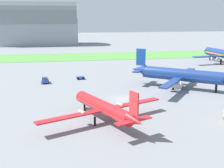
{
  "coord_description": "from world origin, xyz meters",
  "views": [
    {
      "loc": [
        -13.91,
        -63.36,
        18.98
      ],
      "look_at": [
        -1.8,
        3.3,
        3.0
      ],
      "focal_mm": 45.52,
      "sensor_mm": 36.0,
      "label": 1
    }
  ],
  "objects_px": {
    "airplane_midfield_jet": "(180,75)",
    "airplane_foreground_turboprop": "(104,107)",
    "pushback_tug_by_runway": "(45,80)",
    "baggage_cart_near_gate": "(80,77)"
  },
  "relations": [
    {
      "from": "airplane_midfield_jet",
      "to": "baggage_cart_near_gate",
      "type": "distance_m",
      "value": 30.71
    },
    {
      "from": "baggage_cart_near_gate",
      "to": "pushback_tug_by_runway",
      "type": "relative_size",
      "value": 0.69
    },
    {
      "from": "airplane_midfield_jet",
      "to": "airplane_foreground_turboprop",
      "type": "relative_size",
      "value": 1.0
    },
    {
      "from": "airplane_foreground_turboprop",
      "to": "baggage_cart_near_gate",
      "type": "bearing_deg",
      "value": -20.87
    },
    {
      "from": "airplane_foreground_turboprop",
      "to": "baggage_cart_near_gate",
      "type": "relative_size",
      "value": 9.71
    },
    {
      "from": "airplane_midfield_jet",
      "to": "pushback_tug_by_runway",
      "type": "relative_size",
      "value": 6.72
    },
    {
      "from": "pushback_tug_by_runway",
      "to": "airplane_foreground_turboprop",
      "type": "bearing_deg",
      "value": 18.47
    },
    {
      "from": "pushback_tug_by_runway",
      "to": "airplane_midfield_jet",
      "type": "bearing_deg",
      "value": 69.47
    },
    {
      "from": "baggage_cart_near_gate",
      "to": "airplane_foreground_turboprop",
      "type": "bearing_deg",
      "value": -92.34
    },
    {
      "from": "airplane_midfield_jet",
      "to": "airplane_foreground_turboprop",
      "type": "height_order",
      "value": "airplane_midfield_jet"
    }
  ]
}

